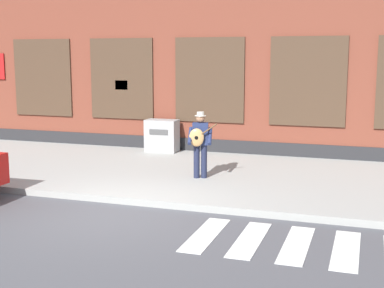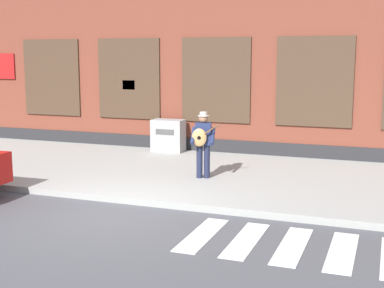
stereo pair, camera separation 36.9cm
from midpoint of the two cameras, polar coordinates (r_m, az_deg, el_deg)
ground_plane at (r=10.83m, az=-9.41°, el=-7.49°), size 160.00×160.00×0.00m
sidewalk at (r=14.08m, az=-2.36°, el=-3.12°), size 28.00×5.91×0.15m
building_backdrop at (r=18.46m, az=3.14°, el=11.19°), size 28.00×4.06×7.43m
crosswalk at (r=9.14m, az=14.99°, el=-10.86°), size 5.20×1.90×0.01m
busker at (r=13.00m, az=0.03°, el=0.35°), size 0.77×0.63×1.63m
utility_box at (r=16.78m, az=-3.86°, el=0.90°), size 1.00×0.57×1.00m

